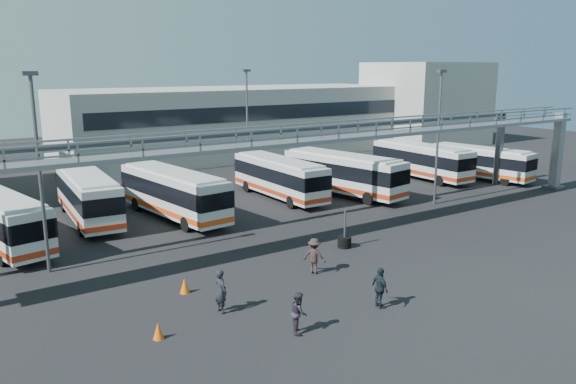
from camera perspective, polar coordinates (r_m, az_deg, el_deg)
ground at (r=32.04m, az=9.65°, el=-6.54°), size 140.00×140.00×0.00m
gantry at (r=35.10m, az=3.36°, el=4.55°), size 51.40×5.15×7.10m
warehouse at (r=68.60m, az=-5.04°, el=7.18°), size 42.00×14.00×8.00m
building_right at (r=80.04m, az=13.84°, el=8.71°), size 14.00×12.00×11.00m
light_pole_left at (r=30.54m, az=-23.99°, el=2.70°), size 0.70×0.35×10.21m
light_pole_mid at (r=44.10m, az=15.02°, el=6.08°), size 0.70×0.35×10.21m
light_pole_back at (r=50.65m, az=-4.18°, el=7.26°), size 0.70×0.35×10.21m
bus_2 at (r=40.80m, az=-19.71°, el=-0.25°), size 3.40×11.20×3.35m
bus_3 at (r=39.98m, az=-11.56°, el=0.01°), size 3.85×11.35×3.38m
bus_5 at (r=45.17m, az=-0.89°, el=1.61°), size 2.67×10.76×3.25m
bus_6 at (r=46.45m, az=5.61°, el=1.99°), size 4.53×11.63×3.45m
bus_8 at (r=54.67m, az=13.38°, el=3.21°), size 2.72×10.88×3.29m
bus_9 at (r=56.02m, az=18.86°, el=2.95°), size 3.75×10.26×3.04m
pedestrian_a at (r=24.67m, az=-6.83°, el=-9.96°), size 0.51×0.74×1.95m
pedestrian_b at (r=22.83m, az=1.10°, el=-12.15°), size 0.95×1.02×1.69m
pedestrian_c at (r=28.96m, az=2.69°, el=-6.50°), size 1.29×1.38×1.87m
pedestrian_d at (r=25.27m, az=9.34°, el=-9.60°), size 0.61×1.14×1.85m
cone_left at (r=23.10m, az=-13.05°, el=-13.57°), size 0.52×0.52×0.68m
cone_right at (r=27.14m, az=-10.46°, el=-9.32°), size 0.58×0.58×0.73m
tire_stack at (r=33.30m, az=5.76°, el=-4.97°), size 0.81×0.81×2.31m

